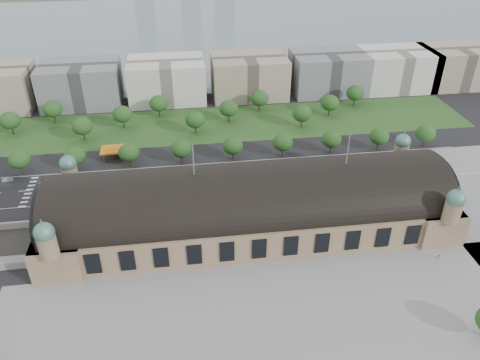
{
  "coord_description": "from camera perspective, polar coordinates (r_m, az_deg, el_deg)",
  "views": [
    {
      "loc": [
        -22.98,
        -139.86,
        110.94
      ],
      "look_at": [
        -2.14,
        12.29,
        14.0
      ],
      "focal_mm": 35.0,
      "sensor_mm": 36.0,
      "label": 1
    }
  ],
  "objects": [
    {
      "name": "office_6",
      "position": [
        321.37,
        18.54,
        12.7
      ],
      "size": [
        45.0,
        32.0,
        24.0
      ],
      "primitive_type": "cube",
      "color": "silver",
      "rests_on": "ground"
    },
    {
      "name": "station",
      "position": [
        173.84,
        1.25,
        -3.13
      ],
      "size": [
        150.0,
        48.4,
        44.3
      ],
      "color": "#94795B",
      "rests_on": "ground"
    },
    {
      "name": "tree_row_2",
      "position": [
        224.3,
        -19.49,
        2.79
      ],
      "size": [
        9.6,
        9.6,
        11.52
      ],
      "color": "#2D2116",
      "rests_on": "ground"
    },
    {
      "name": "road_slab",
      "position": [
        209.64,
        -5.8,
        0.13
      ],
      "size": [
        260.0,
        26.0,
        0.1
      ],
      "primitive_type": "cube",
      "color": "black",
      "rests_on": "ground"
    },
    {
      "name": "tree_belt_7",
      "position": [
        257.72,
        -1.38,
        8.72
      ],
      "size": [
        10.4,
        10.4,
        12.48
      ],
      "color": "#2D2116",
      "rests_on": "ground"
    },
    {
      "name": "office_4",
      "position": [
        293.41,
        1.11,
        12.55
      ],
      "size": [
        45.0,
        32.0,
        24.0
      ],
      "primitive_type": "cube",
      "color": "tan",
      "rests_on": "ground"
    },
    {
      "name": "office_5",
      "position": [
        304.77,
        10.68,
        12.77
      ],
      "size": [
        45.0,
        32.0,
        24.0
      ],
      "primitive_type": "cube",
      "color": "slate",
      "rests_on": "ground"
    },
    {
      "name": "traffic_car_6",
      "position": [
        232.05,
        19.85,
        1.84
      ],
      "size": [
        5.88,
        2.97,
        1.6
      ],
      "primitive_type": "imported",
      "rotation": [
        0.0,
        0.0,
        -1.51
      ],
      "color": "#BBBBBD",
      "rests_on": "ground"
    },
    {
      "name": "tree_row_7",
      "position": [
        230.1,
        11.1,
        4.89
      ],
      "size": [
        9.6,
        9.6,
        11.52
      ],
      "color": "#2D2116",
      "rests_on": "ground"
    },
    {
      "name": "parked_car_2",
      "position": [
        204.13,
        -20.21,
        -2.67
      ],
      "size": [
        5.66,
        4.28,
        1.53
      ],
      "primitive_type": "imported",
      "rotation": [
        0.0,
        0.0,
        -1.1
      ],
      "color": "#1F1B4D",
      "rests_on": "ground"
    },
    {
      "name": "grass_belt",
      "position": [
        258.06,
        -5.3,
        6.66
      ],
      "size": [
        300.0,
        45.0,
        0.1
      ],
      "primitive_type": "cube",
      "color": "#254D1E",
      "rests_on": "ground"
    },
    {
      "name": "ground",
      "position": [
        179.99,
        1.21,
        -5.8
      ],
      "size": [
        900.0,
        900.0,
        0.0
      ],
      "primitive_type": "plane",
      "color": "black",
      "rests_on": "ground"
    },
    {
      "name": "parked_car_0",
      "position": [
        197.82,
        -16.13,
        -3.05
      ],
      "size": [
        4.65,
        3.4,
        1.46
      ],
      "primitive_type": "imported",
      "rotation": [
        0.0,
        0.0,
        -1.09
      ],
      "color": "black",
      "rests_on": "ground"
    },
    {
      "name": "tree_belt_6",
      "position": [
        245.56,
        -5.5,
        7.34
      ],
      "size": [
        10.4,
        10.4,
        12.48
      ],
      "color": "#2D2116",
      "rests_on": "ground"
    },
    {
      "name": "office_2",
      "position": [
        295.79,
        -18.79,
        11.01
      ],
      "size": [
        45.0,
        32.0,
        24.0
      ],
      "primitive_type": "cube",
      "color": "slate",
      "rests_on": "ground"
    },
    {
      "name": "tree_row_1",
      "position": [
        230.74,
        -25.3,
        2.28
      ],
      "size": [
        9.6,
        9.6,
        11.52
      ],
      "color": "#2D2116",
      "rests_on": "ground"
    },
    {
      "name": "tree_belt_4",
      "position": [
        258.28,
        -14.16,
        7.78
      ],
      "size": [
        10.4,
        10.4,
        12.48
      ],
      "color": "#2D2116",
      "rests_on": "ground"
    },
    {
      "name": "parked_car_5",
      "position": [
        196.03,
        -12.41,
        -2.8
      ],
      "size": [
        6.16,
        4.59,
        1.56
      ],
      "primitive_type": "imported",
      "rotation": [
        0.0,
        0.0,
        -1.16
      ],
      "color": "gray",
      "rests_on": "ground"
    },
    {
      "name": "office_3",
      "position": [
        290.33,
        -8.91,
        11.95
      ],
      "size": [
        45.0,
        32.0,
        24.0
      ],
      "primitive_type": "cube",
      "color": "silver",
      "rests_on": "ground"
    },
    {
      "name": "parked_car_1",
      "position": [
        200.02,
        -13.9,
        -2.27
      ],
      "size": [
        5.28,
        4.11,
        1.33
      ],
      "primitive_type": "imported",
      "rotation": [
        0.0,
        0.0,
        -1.11
      ],
      "color": "maroon",
      "rests_on": "ground"
    },
    {
      "name": "office_7",
      "position": [
        340.47,
        24.77,
        12.47
      ],
      "size": [
        45.0,
        32.0,
        24.0
      ],
      "primitive_type": "cube",
      "color": "tan",
      "rests_on": "ground"
    },
    {
      "name": "tree_belt_8",
      "position": [
        271.2,
        2.37,
        9.94
      ],
      "size": [
        10.4,
        10.4,
        12.48
      ],
      "color": "#2D2116",
      "rests_on": "ground"
    },
    {
      "name": "tree_belt_3",
      "position": [
        250.51,
        -18.69,
        6.24
      ],
      "size": [
        10.4,
        10.4,
        12.48
      ],
      "color": "#2D2116",
      "rests_on": "ground"
    },
    {
      "name": "tree_row_5",
      "position": [
        220.08,
        -0.89,
        4.2
      ],
      "size": [
        9.6,
        9.6,
        11.52
      ],
      "color": "#2D2116",
      "rests_on": "ground"
    },
    {
      "name": "tree_row_6",
      "position": [
        223.87,
        5.24,
        4.58
      ],
      "size": [
        9.6,
        9.6,
        11.52
      ],
      "color": "#2D2116",
      "rests_on": "ground"
    },
    {
      "name": "plaza_south",
      "position": [
        150.28,
        7.81,
        -15.72
      ],
      "size": [
        190.0,
        48.0,
        0.12
      ],
      "primitive_type": "cube",
      "color": "gray",
      "rests_on": "ground"
    },
    {
      "name": "tree_belt_2",
      "position": [
        276.2,
        -21.87,
        8.02
      ],
      "size": [
        10.4,
        10.4,
        12.48
      ],
      "color": "#2D2116",
      "rests_on": "ground"
    },
    {
      "name": "tree_row_4",
      "position": [
        218.88,
        -7.15,
        3.77
      ],
      "size": [
        9.6,
        9.6,
        11.52
      ],
      "color": "#2D2116",
      "rests_on": "ground"
    },
    {
      "name": "tree_belt_5",
      "position": [
        267.71,
        -9.89,
        9.17
      ],
      "size": [
        10.4,
        10.4,
        12.48
      ],
      "color": "#2D2116",
      "rests_on": "ground"
    },
    {
      "name": "parked_car_6",
      "position": [
        199.36,
        -12.35,
        -2.16
      ],
      "size": [
        5.32,
        3.97,
        1.43
      ],
      "primitive_type": "imported",
      "rotation": [
        0.0,
        0.0,
        -1.12
      ],
      "color": "black",
      "rests_on": "ground"
    },
    {
      "name": "lake",
      "position": [
        452.28,
        -4.89,
        17.95
      ],
      "size": [
        700.0,
        320.0,
        0.08
      ],
      "primitive_type": "cube",
      "color": "slate",
      "rests_on": "ground"
    },
    {
      "name": "traffic_car_1",
      "position": [
        230.75,
        -26.47,
        0.03
      ],
      "size": [
        4.77,
        1.76,
        1.56
      ],
      "primitive_type": "imported",
      "rotation": [
        0.0,
        0.0,
        1.59
      ],
      "color": "#93979C",
      "rests_on": "ground"
    },
    {
      "name": "bus_west",
      "position": [
        201.52,
        1.58,
        -0.62
      ],
      "size": [
        11.48,
        3.22,
        3.16
      ],
      "primitive_type": "imported",
      "rotation": [
        0.0,
        0.0,
        1.62
      ],
      "color": "red",
      "rests_on": "ground"
    },
    {
      "name": "traffic_car_5",
      "position": [
        215.85,
        7.45,
        1.27
      ],
      "size": [
        4.7,
        1.68,
        1.54
      ],
      "primitive_type": "imported",
      "rotation": [
        0.0,
        0.0,
        1.58
      ],
      "color": "#505357",
      "rests_on": "ground"
    },
    {
      "name": "tree_row_8",
      "position": [
        238.6,
        16.61,
        5.13
      ],
      "size": [
        9.6,
        9.6,
        11.52
      ],
      "color": "#2D2116",
      "rests_on": "ground"
    },
    {
      "name": "bus_mid",
      "position": [
        205.02,
        6.71,
        -0.25
      ],
      "size": [
        10.79,
        2.89,
        2.98
      ],
      "primitive_type": "imported",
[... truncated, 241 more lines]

